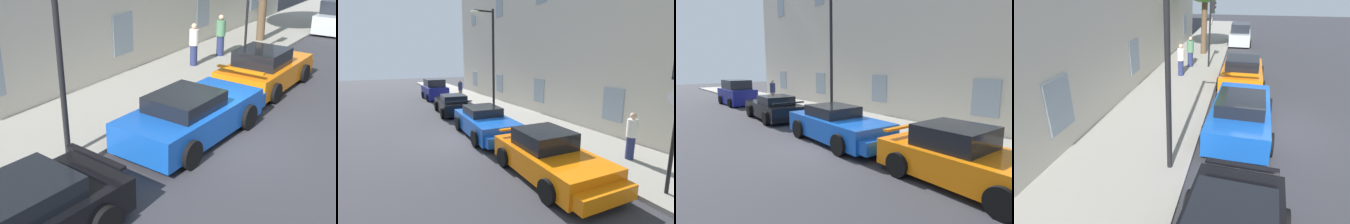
{
  "view_description": "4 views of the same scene",
  "coord_description": "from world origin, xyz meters",
  "views": [
    {
      "loc": [
        -9.93,
        -4.78,
        5.37
      ],
      "look_at": [
        -1.23,
        1.14,
        1.04
      ],
      "focal_mm": 49.14,
      "sensor_mm": 36.0,
      "label": 1
    },
    {
      "loc": [
        10.75,
        -3.6,
        3.63
      ],
      "look_at": [
        -0.28,
        2.16,
        1.04
      ],
      "focal_mm": 27.32,
      "sensor_mm": 36.0,
      "label": 2
    },
    {
      "loc": [
        7.91,
        -5.27,
        2.89
      ],
      "look_at": [
        -1.0,
        1.9,
        0.96
      ],
      "focal_mm": 29.74,
      "sensor_mm": 36.0,
      "label": 3
    },
    {
      "loc": [
        -9.32,
        1.14,
        4.65
      ],
      "look_at": [
        -2.49,
        2.59,
        1.5
      ],
      "focal_mm": 30.61,
      "sensor_mm": 36.0,
      "label": 4
    }
  ],
  "objects": [
    {
      "name": "ground_plane",
      "position": [
        0.0,
        0.0,
        0.0
      ],
      "size": [
        80.0,
        80.0,
        0.0
      ],
      "primitive_type": "plane",
      "color": "#333338"
    },
    {
      "name": "sportscar_red_lead",
      "position": [
        -6.27,
        1.13,
        0.58
      ],
      "size": [
        4.97,
        2.36,
        1.29
      ],
      "color": "black",
      "rests_on": "ground"
    },
    {
      "name": "sportscar_yellow_flank",
      "position": [
        -0.11,
        1.01,
        0.62
      ],
      "size": [
        5.04,
        2.28,
        1.35
      ],
      "color": "#144CB2",
      "rests_on": "ground"
    },
    {
      "name": "pedestrian_bystander",
      "position": [
        -10.39,
        3.03,
        1.03
      ],
      "size": [
        0.51,
        0.51,
        1.75
      ],
      "color": "#8C7259",
      "rests_on": "sidewalk"
    },
    {
      "name": "hatchback_parked",
      "position": [
        -13.02,
        1.4,
        0.83
      ],
      "size": [
        3.62,
        1.97,
        1.82
      ],
      "color": "navy",
      "rests_on": "ground"
    },
    {
      "name": "sidewalk",
      "position": [
        0.0,
        4.13,
        0.07
      ],
      "size": [
        60.0,
        3.7,
        0.14
      ],
      "primitive_type": "cube",
      "color": "gray",
      "rests_on": "ground"
    },
    {
      "name": "sportscar_white_middle",
      "position": [
        4.85,
        1.08,
        0.61
      ],
      "size": [
        4.57,
        2.22,
        1.42
      ],
      "color": "orange",
      "rests_on": "ground"
    },
    {
      "name": "street_lamp",
      "position": [
        -3.09,
        2.39,
        4.39
      ],
      "size": [
        0.44,
        1.42,
        6.23
      ],
      "color": "black",
      "rests_on": "sidewalk"
    }
  ]
}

